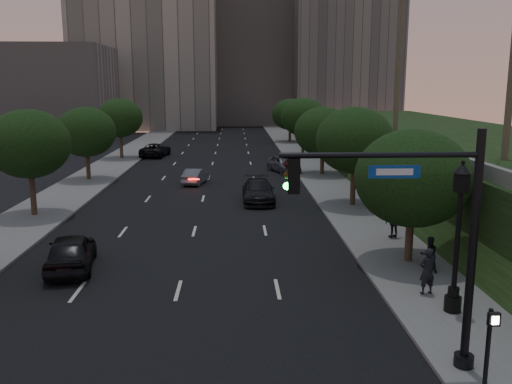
{
  "coord_description": "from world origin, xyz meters",
  "views": [
    {
      "loc": [
        2.3,
        -15.66,
        8.12
      ],
      "look_at": [
        3.22,
        7.2,
        3.6
      ],
      "focal_mm": 38.0,
      "sensor_mm": 36.0,
      "label": 1
    }
  ],
  "objects_px": {
    "pedestrian_c": "(394,222)",
    "street_lamp": "(457,245)",
    "sedan_far_right": "(284,164)",
    "sedan_mid_left": "(196,176)",
    "sedan_near_left": "(71,252)",
    "pedestrian_b": "(429,254)",
    "sedan_near_right": "(258,191)",
    "pedestrian_a": "(427,271)",
    "traffic_signal_mast": "(434,249)",
    "sedan_far_left": "(155,150)"
  },
  "relations": [
    {
      "from": "sedan_near_right",
      "to": "pedestrian_c",
      "type": "relative_size",
      "value": 3.07
    },
    {
      "from": "sedan_near_left",
      "to": "traffic_signal_mast",
      "type": "bearing_deg",
      "value": 134.51
    },
    {
      "from": "sedan_near_left",
      "to": "pedestrian_c",
      "type": "distance_m",
      "value": 16.28
    },
    {
      "from": "sedan_mid_left",
      "to": "sedan_near_right",
      "type": "height_order",
      "value": "sedan_near_right"
    },
    {
      "from": "sedan_near_left",
      "to": "sedan_mid_left",
      "type": "bearing_deg",
      "value": -110.15
    },
    {
      "from": "pedestrian_a",
      "to": "pedestrian_c",
      "type": "distance_m",
      "value": 7.93
    },
    {
      "from": "sedan_far_left",
      "to": "sedan_near_right",
      "type": "height_order",
      "value": "sedan_near_right"
    },
    {
      "from": "street_lamp",
      "to": "sedan_near_right",
      "type": "xyz_separation_m",
      "value": [
        -6.12,
        19.47,
        -1.85
      ]
    },
    {
      "from": "sedan_near_left",
      "to": "pedestrian_a",
      "type": "height_order",
      "value": "pedestrian_a"
    },
    {
      "from": "pedestrian_a",
      "to": "sedan_far_right",
      "type": "bearing_deg",
      "value": -98.86
    },
    {
      "from": "sedan_near_left",
      "to": "pedestrian_c",
      "type": "relative_size",
      "value": 2.76
    },
    {
      "from": "pedestrian_c",
      "to": "street_lamp",
      "type": "bearing_deg",
      "value": 69.62
    },
    {
      "from": "sedan_mid_left",
      "to": "sedan_far_left",
      "type": "xyz_separation_m",
      "value": [
        -5.84,
        17.8,
        0.12
      ]
    },
    {
      "from": "street_lamp",
      "to": "sedan_mid_left",
      "type": "distance_m",
      "value": 29.12
    },
    {
      "from": "pedestrian_c",
      "to": "sedan_mid_left",
      "type": "bearing_deg",
      "value": -72.41
    },
    {
      "from": "sedan_far_right",
      "to": "pedestrian_b",
      "type": "bearing_deg",
      "value": -101.92
    },
    {
      "from": "sedan_near_right",
      "to": "pedestrian_b",
      "type": "bearing_deg",
      "value": -66.93
    },
    {
      "from": "sedan_near_left",
      "to": "sedan_mid_left",
      "type": "relative_size",
      "value": 1.23
    },
    {
      "from": "sedan_far_left",
      "to": "sedan_far_right",
      "type": "xyz_separation_m",
      "value": [
        13.77,
        -11.9,
        0.03
      ]
    },
    {
      "from": "sedan_near_left",
      "to": "pedestrian_a",
      "type": "bearing_deg",
      "value": 155.93
    },
    {
      "from": "pedestrian_a",
      "to": "pedestrian_b",
      "type": "xyz_separation_m",
      "value": [
        0.96,
        2.43,
        -0.12
      ]
    },
    {
      "from": "sedan_near_right",
      "to": "traffic_signal_mast",
      "type": "bearing_deg",
      "value": -81.16
    },
    {
      "from": "street_lamp",
      "to": "sedan_near_left",
      "type": "relative_size",
      "value": 1.16
    },
    {
      "from": "pedestrian_b",
      "to": "pedestrian_c",
      "type": "bearing_deg",
      "value": -90.33
    },
    {
      "from": "street_lamp",
      "to": "pedestrian_b",
      "type": "xyz_separation_m",
      "value": [
        0.58,
        4.09,
        -1.68
      ]
    },
    {
      "from": "pedestrian_a",
      "to": "traffic_signal_mast",
      "type": "bearing_deg",
      "value": 56.77
    },
    {
      "from": "street_lamp",
      "to": "pedestrian_a",
      "type": "bearing_deg",
      "value": 102.75
    },
    {
      "from": "traffic_signal_mast",
      "to": "sedan_near_left",
      "type": "relative_size",
      "value": 1.44
    },
    {
      "from": "pedestrian_a",
      "to": "sedan_far_left",
      "type": "bearing_deg",
      "value": -82.9
    },
    {
      "from": "sedan_far_right",
      "to": "sedan_mid_left",
      "type": "bearing_deg",
      "value": -162.63
    },
    {
      "from": "sedan_near_right",
      "to": "pedestrian_b",
      "type": "xyz_separation_m",
      "value": [
        6.7,
        -15.38,
        0.17
      ]
    },
    {
      "from": "traffic_signal_mast",
      "to": "pedestrian_a",
      "type": "distance_m",
      "value": 6.37
    },
    {
      "from": "street_lamp",
      "to": "sedan_near_right",
      "type": "relative_size",
      "value": 1.04
    },
    {
      "from": "sedan_far_left",
      "to": "pedestrian_c",
      "type": "relative_size",
      "value": 3.17
    },
    {
      "from": "traffic_signal_mast",
      "to": "pedestrian_a",
      "type": "height_order",
      "value": "traffic_signal_mast"
    },
    {
      "from": "pedestrian_b",
      "to": "sedan_near_right",
      "type": "bearing_deg",
      "value": -65.96
    },
    {
      "from": "street_lamp",
      "to": "sedan_far_right",
      "type": "bearing_deg",
      "value": 95.44
    },
    {
      "from": "sedan_near_left",
      "to": "pedestrian_c",
      "type": "bearing_deg",
      "value": -175.15
    },
    {
      "from": "traffic_signal_mast",
      "to": "sedan_mid_left",
      "type": "relative_size",
      "value": 1.77
    },
    {
      "from": "sedan_near_left",
      "to": "sedan_far_right",
      "type": "distance_m",
      "value": 29.76
    },
    {
      "from": "sedan_far_left",
      "to": "sedan_near_left",
      "type": "bearing_deg",
      "value": 100.13
    },
    {
      "from": "sedan_mid_left",
      "to": "street_lamp",
      "type": "bearing_deg",
      "value": 124.23
    },
    {
      "from": "sedan_near_right",
      "to": "street_lamp",
      "type": "bearing_deg",
      "value": -73.02
    },
    {
      "from": "sedan_near_right",
      "to": "pedestrian_b",
      "type": "distance_m",
      "value": 16.78
    },
    {
      "from": "pedestrian_a",
      "to": "pedestrian_b",
      "type": "bearing_deg",
      "value": -125.37
    },
    {
      "from": "sedan_near_right",
      "to": "pedestrian_c",
      "type": "xyz_separation_m",
      "value": [
        6.78,
        -9.94,
        0.25
      ]
    },
    {
      "from": "sedan_mid_left",
      "to": "sedan_far_right",
      "type": "relative_size",
      "value": 0.83
    },
    {
      "from": "sedan_near_left",
      "to": "pedestrian_b",
      "type": "relative_size",
      "value": 3.03
    },
    {
      "from": "traffic_signal_mast",
      "to": "pedestrian_b",
      "type": "distance_m",
      "value": 8.86
    },
    {
      "from": "traffic_signal_mast",
      "to": "sedan_mid_left",
      "type": "xyz_separation_m",
      "value": [
        -8.75,
        30.7,
        -3.02
      ]
    }
  ]
}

